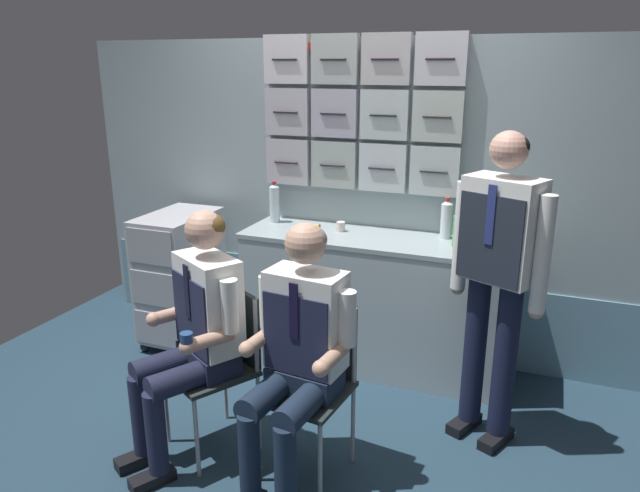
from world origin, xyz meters
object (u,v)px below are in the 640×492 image
Objects in this scene: service_trolley at (180,275)px; coffee_cup_white at (509,244)px; crew_member_left at (195,325)px; folding_chair_left at (225,350)px; crew_member_center at (297,347)px; snack_banana at (307,226)px; crew_member_standing at (498,265)px; sparkling_bottle_green at (459,229)px; folding_chair_center at (314,368)px.

coffee_cup_white reaches higher than service_trolley.
crew_member_left reaches higher than service_trolley.
crew_member_left reaches higher than folding_chair_left.
crew_member_center reaches higher than snack_banana.
crew_member_standing is at bearing -91.60° from coffee_cup_white.
sparkling_bottle_green is (-0.28, 0.56, 0.02)m from crew_member_standing.
coffee_cup_white is (0.02, 0.59, -0.06)m from crew_member_standing.
folding_chair_center is at bearing -0.06° from folding_chair_left.
crew_member_standing is (0.79, 0.56, 0.46)m from folding_chair_center.
crew_member_center is at bearing -38.13° from service_trolley.
service_trolley is at bearing 127.87° from crew_member_left.
crew_member_center is at bearing -18.04° from folding_chair_left.
folding_chair_left is 3.68× the size of sparkling_bottle_green.
service_trolley is 4.12× the size of sparkling_bottle_green.
coffee_cup_white is at bearing 41.11° from folding_chair_left.
folding_chair_left is 0.55m from crew_member_center.
folding_chair_left is at bearing -89.97° from snack_banana.
crew_member_center is (-0.02, -0.16, 0.19)m from folding_chair_center.
folding_chair_left is at bearing 179.94° from folding_chair_center.
service_trolley is 0.58× the size of crew_member_standing.
service_trolley is 1.81m from crew_member_center.
folding_chair_center is at bearing 83.71° from crew_member_center.
service_trolley reaches higher than snack_banana.
snack_banana is (-0.51, 1.14, 0.39)m from folding_chair_center.
folding_chair_center is 12.04× the size of coffee_cup_white.
service_trolley is at bearing 146.39° from folding_chair_center.
folding_chair_left is 5.01× the size of snack_banana.
crew_member_left is at bearing -52.13° from service_trolley.
crew_member_left is 1.69m from sparkling_bottle_green.
service_trolley is 1.03m from snack_banana.
folding_chair_left is 0.66× the size of crew_member_left.
crew_member_center reaches higher than sparkling_bottle_green.
crew_member_center is 1.41m from sparkling_bottle_green.
folding_chair_left is 1.79m from coffee_cup_white.
folding_chair_center is 1.32m from sparkling_bottle_green.
service_trolley is 1.12× the size of folding_chair_center.
crew_member_left is at bearing -120.28° from folding_chair_left.
crew_member_center is at bearing -122.27° from coffee_cup_white.
crew_member_left is (-0.08, -0.14, 0.19)m from folding_chair_left.
snack_banana is at bearing 90.03° from folding_chair_left.
snack_banana is (-1.31, -0.01, -0.02)m from coffee_cup_white.
crew_member_standing is 1.42m from snack_banana.
sparkling_bottle_green is at bearing 65.58° from folding_chair_center.
coffee_cup_white is at bearing 88.40° from crew_member_standing.
crew_member_left reaches higher than folding_chair_center.
folding_chair_center is 1.07m from crew_member_standing.
crew_member_left is 7.59× the size of snack_banana.
crew_member_standing is 0.59m from coffee_cup_white.
folding_chair_center is 3.68× the size of sparkling_bottle_green.
sparkling_bottle_green is 3.27× the size of coffee_cup_white.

